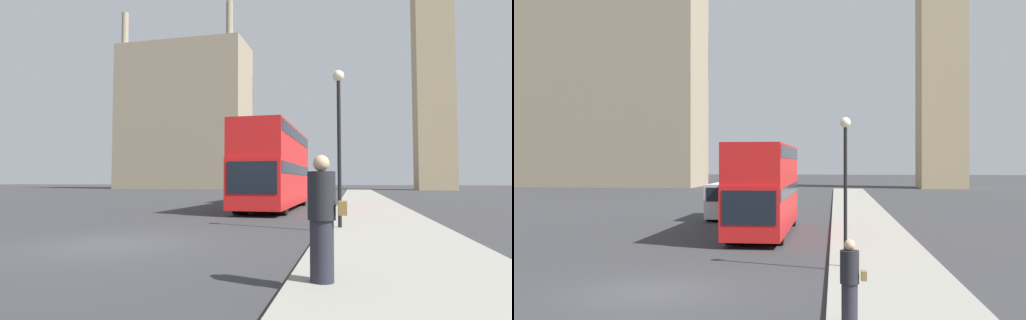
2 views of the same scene
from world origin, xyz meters
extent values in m
plane|color=#333335|center=(0.00, 0.00, 0.00)|extent=(300.00, 300.00, 0.00)
cube|color=gray|center=(6.90, 0.00, 0.07)|extent=(3.80, 120.00, 0.15)
cube|color=tan|center=(19.88, 65.96, 24.80)|extent=(6.19, 6.19, 49.59)
cube|color=gray|center=(-27.83, 67.19, 14.75)|extent=(26.30, 11.19, 29.50)
cylinder|color=gray|center=(-39.01, 62.44, 32.74)|extent=(1.34, 1.34, 6.49)
cylinder|color=gray|center=(-16.65, 62.44, 32.74)|extent=(1.34, 1.34, 6.49)
cube|color=red|center=(1.69, 13.12, 1.46)|extent=(2.56, 10.75, 2.36)
cube|color=red|center=(1.69, 13.12, 3.55)|extent=(2.56, 10.53, 1.82)
cube|color=black|center=(1.69, 13.12, 2.22)|extent=(2.60, 10.32, 0.55)
cube|color=black|center=(1.69, 13.12, 4.09)|extent=(2.60, 10.10, 0.55)
cube|color=black|center=(1.69, 7.73, 1.75)|extent=(2.25, 0.03, 1.41)
cylinder|color=black|center=(0.76, 9.36, 0.52)|extent=(0.72, 1.03, 1.03)
cylinder|color=black|center=(2.61, 9.36, 0.52)|extent=(0.72, 1.03, 1.03)
cylinder|color=black|center=(0.76, 16.88, 0.52)|extent=(0.72, 1.03, 1.03)
cylinder|color=black|center=(2.61, 16.88, 0.52)|extent=(0.72, 1.03, 1.03)
cube|color=silver|center=(-1.65, 20.79, 1.23)|extent=(1.93, 5.58, 2.08)
cube|color=black|center=(-1.65, 17.99, 1.69)|extent=(1.64, 0.02, 0.83)
cube|color=black|center=(-1.65, 18.97, 1.69)|extent=(1.96, 1.00, 0.67)
cylinder|color=black|center=(-2.37, 18.89, 0.34)|extent=(0.48, 0.68, 0.68)
cylinder|color=black|center=(-0.92, 18.89, 0.34)|extent=(0.48, 0.68, 0.68)
cylinder|color=black|center=(-2.37, 22.68, 0.34)|extent=(0.48, 0.68, 0.68)
cylinder|color=black|center=(-0.92, 22.68, 0.34)|extent=(0.48, 0.68, 0.68)
cylinder|color=#23232D|center=(5.51, -3.13, 0.59)|extent=(0.35, 0.35, 0.89)
cylinder|color=black|center=(5.51, -3.13, 1.39)|extent=(0.41, 0.41, 0.70)
sphere|color=tan|center=(5.51, -3.13, 1.86)|extent=(0.24, 0.24, 0.24)
cube|color=olive|center=(5.81, -3.13, 1.21)|extent=(0.12, 0.24, 0.20)
cylinder|color=black|center=(5.55, 3.82, 2.46)|extent=(0.12, 0.12, 4.62)
sphere|color=beige|center=(5.55, 3.82, 4.95)|extent=(0.36, 0.36, 0.36)
camera|label=1|loc=(5.96, -9.00, 1.60)|focal=28.00mm
camera|label=2|loc=(5.20, -15.39, 3.63)|focal=40.00mm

